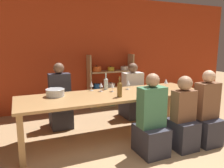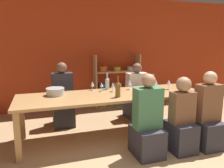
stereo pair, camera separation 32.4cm
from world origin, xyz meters
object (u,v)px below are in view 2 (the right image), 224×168
Objects in this scene: wine_bottle_amber at (118,89)px; person_near_c at (207,120)px; person_near_a at (147,126)px; wine_glass_red_a at (129,83)px; wine_glass_red_b at (102,85)px; mixing_bowl at (55,91)px; cell_phone at (144,93)px; person_far_a at (63,103)px; wine_glass_empty_a at (150,81)px; shelf_unit at (117,86)px; dining_table at (114,98)px; wine_glass_empty_b at (92,84)px; wine_glass_white_b at (169,82)px; person_near_b at (181,124)px; wine_bottle_green at (153,86)px; person_far_b at (136,98)px; wine_glass_red_c at (156,82)px; wine_glass_white_a at (113,85)px; wine_bottle_dark at (107,83)px.

wine_bottle_amber is 0.27× the size of person_near_c.
wine_glass_red_a is at bearing 81.58° from person_near_a.
mixing_bowl is at bearing -176.09° from wine_glass_red_b.
cell_phone is at bearing -69.92° from wine_glass_red_a.
wine_glass_empty_a is at bearing 161.68° from person_far_a.
shelf_unit is 1.86m from dining_table.
mixing_bowl is at bearing 154.39° from person_near_c.
shelf_unit is 1.67m from wine_glass_empty_b.
person_near_b is at bearing -109.88° from wine_glass_white_b.
cell_phone is (-0.10, 0.12, -0.13)m from wine_bottle_green.
person_near_a is (0.51, -1.15, -0.43)m from wine_glass_empty_b.
wine_bottle_amber is 0.62m from wine_glass_red_a.
wine_glass_empty_a is 0.15× the size of person_near_c.
person_near_b is at bearing -49.05° from wine_glass_empty_b.
mixing_bowl reaches higher than dining_table.
person_near_a is (1.17, -0.97, -0.38)m from mixing_bowl.
person_near_c is (0.38, -1.11, -0.45)m from wine_glass_empty_a.
person_far_b is (1.54, -0.03, -0.03)m from person_far_a.
person_near_a is 0.53m from person_near_b.
wine_glass_empty_a is (-0.03, 0.15, 0.01)m from wine_glass_red_c.
wine_glass_white_a is at bearing 139.94° from person_near_c.
wine_glass_empty_a reaches higher than wine_glass_white_b.
wine_glass_white_b is (0.68, -0.22, 0.01)m from wine_glass_red_a.
shelf_unit is 1.55m from wine_glass_red_a.
person_far_b is (0.92, 0.52, -0.44)m from wine_glass_red_b.
person_near_a is at bearing -77.95° from wine_glass_white_a.
person_near_b is at bearing -30.96° from mixing_bowl.
wine_glass_red_c is at bearing 54.35° from wine_bottle_green.
wine_glass_red_c is (0.86, -0.25, 0.01)m from wine_bottle_dark.
shelf_unit reaches higher than wine_glass_empty_b.
cell_phone is (0.65, -0.36, -0.11)m from wine_glass_red_b.
wine_bottle_amber is 0.29× the size of person_near_b.
wine_glass_empty_b is at bearing 113.95° from person_near_a.
wine_glass_empty_a is at bearing 86.38° from person_near_b.
wine_glass_red_b reaches higher than mixing_bowl.
wine_glass_white_b is at bearing -76.84° from shelf_unit.
wine_glass_white_a is (-0.35, -0.07, -0.01)m from wine_glass_red_a.
shelf_unit reaches higher than wine_bottle_dark.
wine_glass_empty_a is at bearing 49.89° from cell_phone.
shelf_unit reaches higher than wine_glass_white_b.
wine_bottle_amber is 2.07× the size of wine_glass_red_b.
wine_glass_red_c is (0.48, -0.11, 0.00)m from wine_glass_red_a.
wine_glass_white_b is at bearing 1.54° from dining_table.
cell_phone is (0.51, -0.10, 0.07)m from dining_table.
person_near_b reaches higher than wine_bottle_dark.
dining_table is 10.24× the size of wine_bottle_dark.
wine_glass_red_a is 0.15× the size of person_far_a.
wine_bottle_amber is (-0.62, -0.01, -0.01)m from wine_bottle_green.
person_near_a reaches higher than wine_glass_red_c.
person_near_c reaches higher than person_near_a.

